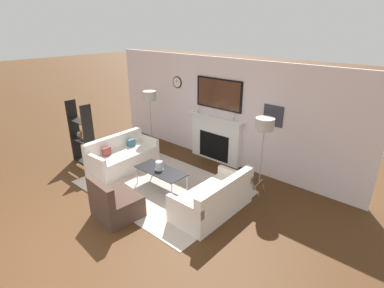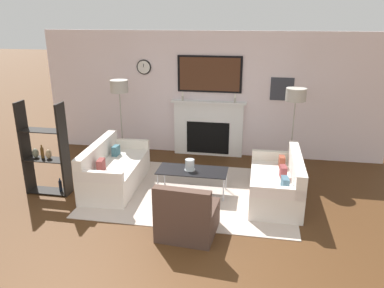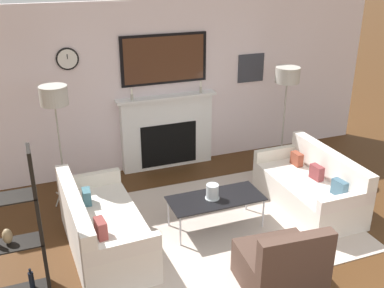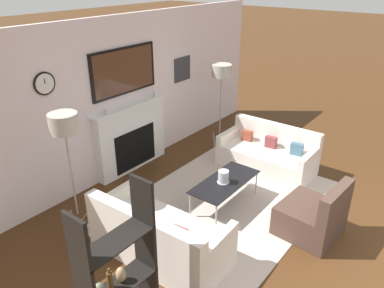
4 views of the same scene
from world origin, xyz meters
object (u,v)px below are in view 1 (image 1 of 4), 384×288
(couch_right, at_px, (214,200))
(armchair, at_px, (115,204))
(couch_left, at_px, (122,157))
(floor_lamp_left, at_px, (150,97))
(coffee_table, at_px, (161,171))
(floor_lamp_right, at_px, (265,125))
(hurricane_candle, at_px, (159,166))
(shelf_unit, at_px, (82,136))

(couch_right, distance_m, armchair, 1.88)
(couch_left, distance_m, couch_right, 2.94)
(couch_left, height_order, floor_lamp_left, floor_lamp_left)
(couch_left, distance_m, coffee_table, 1.47)
(couch_right, xyz_separation_m, floor_lamp_right, (0.28, 1.25, 1.27))
(couch_left, height_order, hurricane_candle, couch_left)
(couch_right, relative_size, floor_lamp_left, 0.95)
(armchair, xyz_separation_m, floor_lamp_right, (1.59, 2.61, 1.27))
(floor_lamp_left, xyz_separation_m, floor_lamp_right, (3.51, 0.00, -0.04))
(shelf_unit, bearing_deg, floor_lamp_right, 21.91)
(floor_lamp_left, height_order, shelf_unit, floor_lamp_left)
(armchair, height_order, shelf_unit, shelf_unit)
(shelf_unit, bearing_deg, hurricane_candle, 10.13)
(armchair, bearing_deg, shelf_unit, 161.52)
(coffee_table, relative_size, floor_lamp_left, 0.69)
(couch_right, bearing_deg, couch_left, -179.96)
(couch_right, bearing_deg, floor_lamp_right, 77.28)
(coffee_table, height_order, shelf_unit, shelf_unit)
(couch_left, height_order, couch_right, couch_left)
(armchair, distance_m, shelf_unit, 2.86)
(armchair, relative_size, floor_lamp_right, 0.49)
(couch_right, height_order, floor_lamp_right, floor_lamp_right)
(hurricane_candle, height_order, floor_lamp_right, floor_lamp_right)
(hurricane_candle, relative_size, shelf_unit, 0.12)
(armchair, xyz_separation_m, shelf_unit, (-2.67, 0.89, 0.48))
(couch_left, relative_size, coffee_table, 1.46)
(hurricane_candle, bearing_deg, coffee_table, -4.54)
(coffee_table, distance_m, hurricane_candle, 0.12)
(couch_right, relative_size, shelf_unit, 1.02)
(armchair, distance_m, floor_lamp_left, 3.50)
(coffee_table, bearing_deg, floor_lamp_left, 143.99)
(hurricane_candle, height_order, floor_lamp_left, floor_lamp_left)
(armchair, distance_m, floor_lamp_right, 3.31)
(shelf_unit, bearing_deg, couch_right, 6.66)
(couch_left, distance_m, hurricane_candle, 1.44)
(coffee_table, height_order, hurricane_candle, hurricane_candle)
(coffee_table, relative_size, shelf_unit, 0.75)
(couch_left, distance_m, floor_lamp_right, 3.67)
(coffee_table, bearing_deg, hurricane_candle, 175.46)
(floor_lamp_left, height_order, floor_lamp_right, floor_lamp_left)
(floor_lamp_left, relative_size, floor_lamp_right, 1.03)
(armchair, bearing_deg, coffee_table, 96.98)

